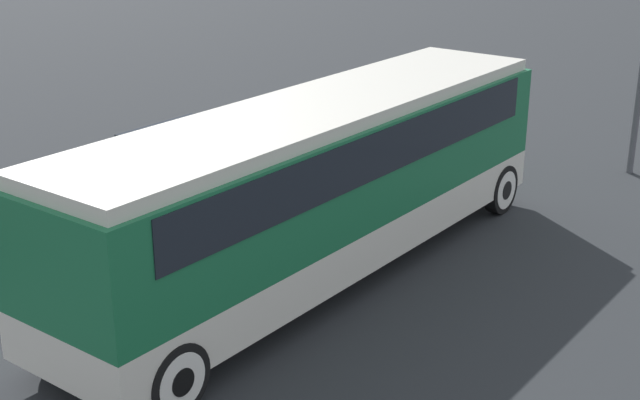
# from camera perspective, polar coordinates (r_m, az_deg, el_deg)

# --- Properties ---
(ground_plane) EXTENTS (120.00, 120.00, 0.00)m
(ground_plane) POSITION_cam_1_polar(r_m,az_deg,el_deg) (16.32, -0.00, -4.77)
(ground_plane) COLOR #26282B
(tour_bus) EXTENTS (11.46, 2.63, 3.22)m
(tour_bus) POSITION_cam_1_polar(r_m,az_deg,el_deg) (15.68, 0.22, 1.79)
(tour_bus) COLOR silver
(tour_bus) RESTS_ON ground_plane
(parked_car_mid) EXTENTS (4.56, 1.88, 1.42)m
(parked_car_mid) POSITION_cam_1_polar(r_m,az_deg,el_deg) (20.82, -8.68, 2.70)
(parked_car_mid) COLOR #2D5638
(parked_car_mid) RESTS_ON ground_plane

